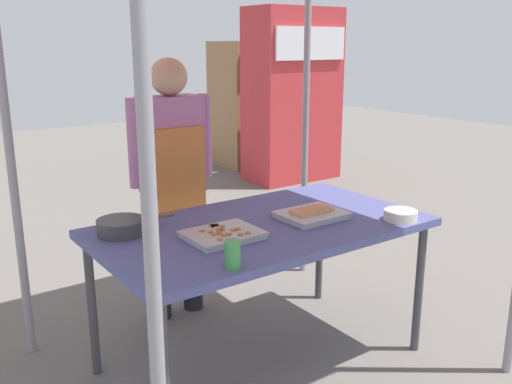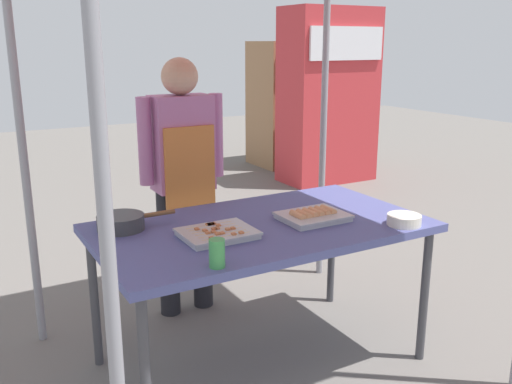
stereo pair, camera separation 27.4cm
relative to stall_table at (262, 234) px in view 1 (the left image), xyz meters
name	(u,v)px [view 1 (the left image)]	position (x,y,z in m)	size (l,w,h in m)	color
ground_plane	(262,360)	(0.00, 0.00, -0.70)	(18.00, 18.00, 0.00)	#66605B
stall_table	(262,234)	(0.00, 0.00, 0.00)	(1.60, 0.90, 0.75)	#4C518C
tray_grilled_sausages	(312,214)	(0.26, -0.07, 0.07)	(0.32, 0.26, 0.05)	#ADADB2
tray_meat_skewers	(223,235)	(-0.27, -0.07, 0.07)	(0.33, 0.26, 0.04)	#ADADB2
cooking_wok	(122,226)	(-0.62, 0.26, 0.09)	(0.38, 0.22, 0.07)	#38383A
condiment_bowl	(401,215)	(0.60, -0.35, 0.08)	(0.17, 0.17, 0.05)	silver
drink_cup_near_edge	(232,254)	(-0.42, -0.39, 0.11)	(0.06, 0.06, 0.12)	#3F994C
vendor_woman	(173,170)	(-0.10, 0.74, 0.20)	(0.52, 0.22, 1.53)	black
neighbor_stall_left	(250,103)	(2.80, 4.11, 0.12)	(0.91, 0.76, 1.62)	#9E724C
neighbor_stall_right	(292,95)	(2.69, 3.08, 0.31)	(1.09, 0.62, 2.00)	#C63338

